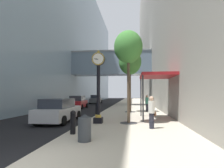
# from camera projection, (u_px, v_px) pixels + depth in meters

# --- Properties ---
(ground_plane) EXTENTS (110.00, 110.00, 0.00)m
(ground_plane) POSITION_uv_depth(u_px,v_px,m) (114.00, 105.00, 31.49)
(ground_plane) COLOR black
(ground_plane) RESTS_ON ground
(sidewalk_right) EXTENTS (6.19, 80.00, 0.14)m
(sidewalk_right) POSITION_uv_depth(u_px,v_px,m) (132.00, 104.00, 34.12)
(sidewalk_right) COLOR #BCB29E
(sidewalk_right) RESTS_ON ground
(building_block_left) EXTENTS (22.37, 80.00, 27.94)m
(building_block_left) POSITION_uv_depth(u_px,v_px,m) (60.00, 34.00, 36.46)
(building_block_left) COLOR #849EB2
(building_block_left) RESTS_ON ground
(building_block_right) EXTENTS (9.00, 80.00, 35.48)m
(building_block_right) POSITION_uv_depth(u_px,v_px,m) (172.00, 10.00, 34.20)
(building_block_right) COLOR gray
(building_block_right) RESTS_ON ground
(street_clock) EXTENTS (0.84, 0.55, 4.66)m
(street_clock) POSITION_uv_depth(u_px,v_px,m) (98.00, 83.00, 11.66)
(street_clock) COLOR black
(street_clock) RESTS_ON sidewalk_right
(bollard_nearest) EXTENTS (0.26, 0.26, 1.08)m
(bollard_nearest) POSITION_uv_depth(u_px,v_px,m) (73.00, 122.00, 8.41)
(bollard_nearest) COLOR black
(bollard_nearest) RESTS_ON sidewalk_right
(bollard_third) EXTENTS (0.26, 0.26, 1.08)m
(bollard_third) POSITION_uv_depth(u_px,v_px,m) (97.00, 110.00, 14.06)
(bollard_third) COLOR black
(bollard_third) RESTS_ON sidewalk_right
(street_tree_near) EXTENTS (1.84, 1.84, 5.94)m
(street_tree_near) POSITION_uv_depth(u_px,v_px,m) (128.00, 48.00, 11.75)
(street_tree_near) COLOR #333335
(street_tree_near) RESTS_ON sidewalk_right
(street_tree_mid_near) EXTENTS (2.34, 2.34, 6.53)m
(street_tree_mid_near) POSITION_uv_depth(u_px,v_px,m) (130.00, 62.00, 18.89)
(street_tree_mid_near) COLOR #333335
(street_tree_mid_near) RESTS_ON sidewalk_right
(trash_bin) EXTENTS (0.53, 0.53, 1.05)m
(trash_bin) POSITION_uv_depth(u_px,v_px,m) (85.00, 127.00, 7.12)
(trash_bin) COLOR #383D42
(trash_bin) RESTS_ON sidewalk_right
(pedestrian_walking) EXTENTS (0.50, 0.52, 1.72)m
(pedestrian_walking) POSITION_uv_depth(u_px,v_px,m) (152.00, 111.00, 9.75)
(pedestrian_walking) COLOR #23232D
(pedestrian_walking) RESTS_ON sidewalk_right
(pedestrian_by_clock) EXTENTS (0.40, 0.40, 1.71)m
(pedestrian_by_clock) POSITION_uv_depth(u_px,v_px,m) (147.00, 103.00, 18.96)
(pedestrian_by_clock) COLOR #23232D
(pedestrian_by_clock) RESTS_ON sidewalk_right
(storefront_awning) EXTENTS (2.40, 3.60, 3.30)m
(storefront_awning) POSITION_uv_depth(u_px,v_px,m) (156.00, 77.00, 13.59)
(storefront_awning) COLOR maroon
(storefront_awning) RESTS_ON sidewalk_right
(car_silver_near) EXTENTS (2.12, 4.70, 1.65)m
(car_silver_near) POSITION_uv_depth(u_px,v_px,m) (59.00, 110.00, 12.94)
(car_silver_near) COLOR #B7BABF
(car_silver_near) RESTS_ON ground
(car_red_mid) EXTENTS (2.16, 4.15, 1.73)m
(car_red_mid) POSITION_uv_depth(u_px,v_px,m) (78.00, 102.00, 24.72)
(car_red_mid) COLOR #AD191E
(car_red_mid) RESTS_ON ground
(car_grey_far) EXTENTS (2.07, 4.45, 1.74)m
(car_grey_far) POSITION_uv_depth(u_px,v_px,m) (96.00, 99.00, 37.96)
(car_grey_far) COLOR slate
(car_grey_far) RESTS_ON ground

